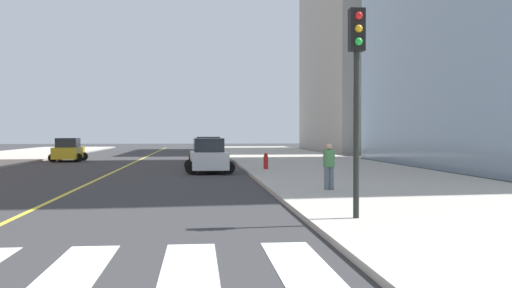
{
  "coord_description": "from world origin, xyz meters",
  "views": [
    {
      "loc": [
        4.64,
        -5.32,
        2.17
      ],
      "look_at": [
        8.48,
        33.43,
        1.41
      ],
      "focal_mm": 41.01,
      "sensor_mm": 36.0,
      "label": 1
    }
  ],
  "objects_px": {
    "traffic_light_near_corner": "(357,71)",
    "fire_hydrant": "(266,161)",
    "car_green_third": "(208,151)",
    "car_white_nearest": "(209,157)",
    "car_yellow_second": "(68,150)",
    "pedestrian_waiting_east": "(329,164)"
  },
  "relations": [
    {
      "from": "traffic_light_near_corner",
      "to": "fire_hydrant",
      "type": "relative_size",
      "value": 5.55
    },
    {
      "from": "traffic_light_near_corner",
      "to": "car_green_third",
      "type": "bearing_deg",
      "value": -83.83
    },
    {
      "from": "car_white_nearest",
      "to": "fire_hydrant",
      "type": "relative_size",
      "value": 4.77
    },
    {
      "from": "fire_hydrant",
      "to": "traffic_light_near_corner",
      "type": "bearing_deg",
      "value": -90.05
    },
    {
      "from": "car_yellow_second",
      "to": "pedestrian_waiting_east",
      "type": "relative_size",
      "value": 2.44
    },
    {
      "from": "car_white_nearest",
      "to": "traffic_light_near_corner",
      "type": "xyz_separation_m",
      "value": [
        3.16,
        -18.29,
        2.74
      ]
    },
    {
      "from": "traffic_light_near_corner",
      "to": "pedestrian_waiting_east",
      "type": "distance_m",
      "value": 7.31
    },
    {
      "from": "traffic_light_near_corner",
      "to": "car_yellow_second",
      "type": "bearing_deg",
      "value": -67.02
    },
    {
      "from": "pedestrian_waiting_east",
      "to": "car_white_nearest",
      "type": "bearing_deg",
      "value": 100.62
    },
    {
      "from": "car_green_third",
      "to": "pedestrian_waiting_east",
      "type": "bearing_deg",
      "value": 97.91
    },
    {
      "from": "car_yellow_second",
      "to": "car_green_third",
      "type": "distance_m",
      "value": 11.08
    },
    {
      "from": "car_green_third",
      "to": "pedestrian_waiting_east",
      "type": "xyz_separation_m",
      "value": [
        3.92,
        -21.31,
        0.17
      ]
    },
    {
      "from": "car_white_nearest",
      "to": "car_yellow_second",
      "type": "bearing_deg",
      "value": -54.97
    },
    {
      "from": "car_green_third",
      "to": "traffic_light_near_corner",
      "type": "distance_m",
      "value": 28.39
    },
    {
      "from": "car_green_third",
      "to": "pedestrian_waiting_east",
      "type": "height_order",
      "value": "car_green_third"
    },
    {
      "from": "car_yellow_second",
      "to": "fire_hydrant",
      "type": "distance_m",
      "value": 18.81
    },
    {
      "from": "car_white_nearest",
      "to": "fire_hydrant",
      "type": "bearing_deg",
      "value": -174.95
    },
    {
      "from": "car_white_nearest",
      "to": "pedestrian_waiting_east",
      "type": "relative_size",
      "value": 2.59
    },
    {
      "from": "car_green_third",
      "to": "pedestrian_waiting_east",
      "type": "distance_m",
      "value": 21.66
    },
    {
      "from": "car_white_nearest",
      "to": "car_green_third",
      "type": "distance_m",
      "value": 9.81
    },
    {
      "from": "car_yellow_second",
      "to": "pedestrian_waiting_east",
      "type": "bearing_deg",
      "value": -61.42
    },
    {
      "from": "car_white_nearest",
      "to": "pedestrian_waiting_east",
      "type": "distance_m",
      "value": 12.19
    }
  ]
}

